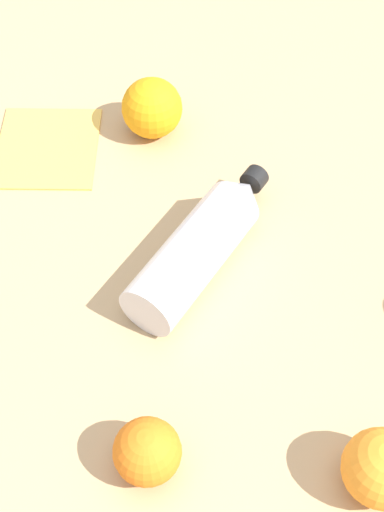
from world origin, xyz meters
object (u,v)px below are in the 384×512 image
object	(u,v)px
orange_0	(147,452)
orange_3	(382,468)
orange_2	(152,108)
folded_napkin	(47,147)
water_bottle	(202,244)

from	to	relation	value
orange_0	orange_3	world-z (taller)	orange_3
orange_2	orange_3	distance (m)	0.54
orange_3	folded_napkin	size ratio (longest dim) A/B	0.50
orange_0	orange_3	distance (m)	0.22
folded_napkin	orange_2	bearing A→B (deg)	-57.33
orange_2	orange_0	bearing A→B (deg)	-159.78
orange_2	orange_3	size ratio (longest dim) A/B	1.07
orange_2	folded_napkin	xyz separation A→B (m)	(-0.08, 0.12, -0.04)
orange_2	orange_3	xyz separation A→B (m)	(-0.39, -0.37, -0.00)
orange_3	folded_napkin	xyz separation A→B (m)	(0.31, 0.50, -0.03)
water_bottle	orange_0	distance (m)	0.25
orange_3	folded_napkin	bearing A→B (deg)	57.72
orange_3	orange_2	bearing A→B (deg)	43.80
orange_0	orange_3	bearing A→B (deg)	-75.87
orange_2	orange_3	bearing A→B (deg)	-136.20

